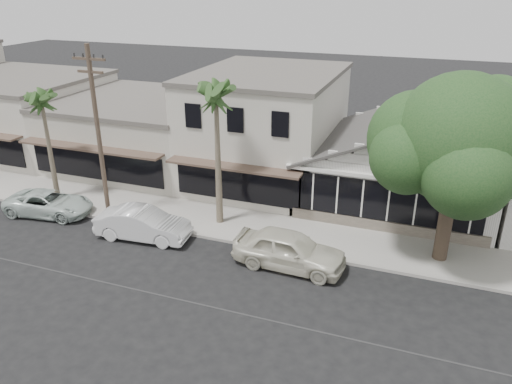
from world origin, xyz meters
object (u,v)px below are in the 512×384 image
at_px(shade_tree, 457,141).
at_px(utility_pole, 98,131).
at_px(car_2, 49,203).
at_px(car_1, 143,224).
at_px(car_0, 289,250).

bearing_deg(shade_tree, utility_pole, -173.95).
distance_m(utility_pole, car_2, 5.33).
distance_m(car_2, shade_tree, 20.56).
bearing_deg(shade_tree, car_1, -167.56).
bearing_deg(car_2, car_0, -100.25).
xyz_separation_m(car_0, car_2, (-13.63, 0.64, -0.20)).
height_order(car_1, car_2, car_1).
height_order(car_0, car_2, car_0).
xyz_separation_m(car_0, car_1, (-7.44, 0.06, -0.08)).
relative_size(car_2, shade_tree, 0.55).
relative_size(utility_pole, car_1, 1.94).
xyz_separation_m(utility_pole, car_0, (10.35, -1.31, -3.94)).
xyz_separation_m(utility_pole, car_1, (2.91, -1.25, -4.02)).
bearing_deg(car_0, car_1, 92.03).
bearing_deg(car_2, utility_pole, -86.08).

